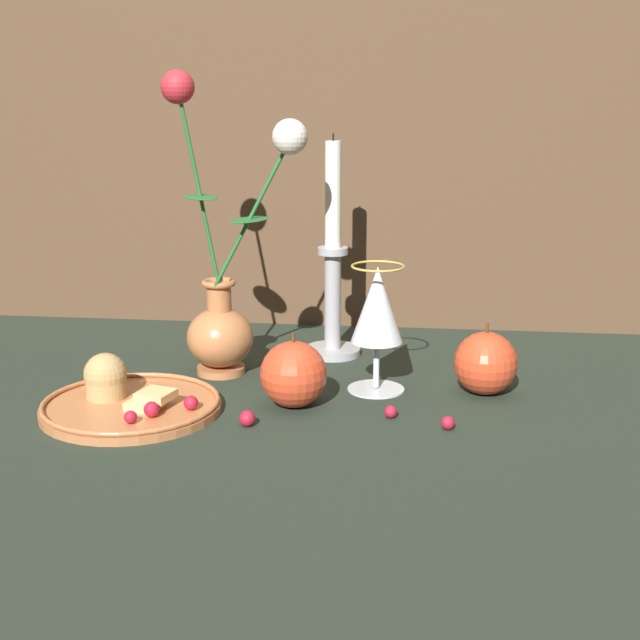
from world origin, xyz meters
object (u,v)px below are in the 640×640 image
(plate_with_pastries, at_px, (126,400))
(wine_glass, at_px, (377,310))
(vase, at_px, (223,294))
(apple_near_glass, at_px, (486,363))
(apple_beside_vase, at_px, (293,374))
(candlestick, at_px, (333,278))

(plate_with_pastries, distance_m, wine_glass, 0.33)
(vase, xyz_separation_m, apple_near_glass, (0.35, -0.04, -0.07))
(vase, relative_size, apple_beside_vase, 4.27)
(plate_with_pastries, xyz_separation_m, apple_near_glass, (0.44, 0.11, 0.03))
(candlestick, bearing_deg, apple_beside_vase, -96.43)
(vase, distance_m, candlestick, 0.17)
(wine_glass, distance_m, candlestick, 0.17)
(plate_with_pastries, height_order, apple_beside_vase, apple_beside_vase)
(vase, xyz_separation_m, candlestick, (0.14, 0.11, 0.00))
(vase, bearing_deg, plate_with_pastries, -119.35)
(vase, distance_m, wine_glass, 0.21)
(candlestick, bearing_deg, wine_glass, -64.42)
(vase, xyz_separation_m, wine_glass, (0.21, -0.04, -0.01))
(plate_with_pastries, distance_m, candlestick, 0.36)
(apple_beside_vase, distance_m, apple_near_glass, 0.25)
(vase, height_order, wine_glass, vase)
(vase, height_order, plate_with_pastries, vase)
(wine_glass, xyz_separation_m, apple_near_glass, (0.14, 0.00, -0.07))
(candlestick, height_order, apple_near_glass, candlestick)
(plate_with_pastries, xyz_separation_m, candlestick, (0.23, 0.26, 0.10))
(apple_beside_vase, xyz_separation_m, apple_near_glass, (0.24, 0.08, -0.00))
(plate_with_pastries, bearing_deg, candlestick, 49.47)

